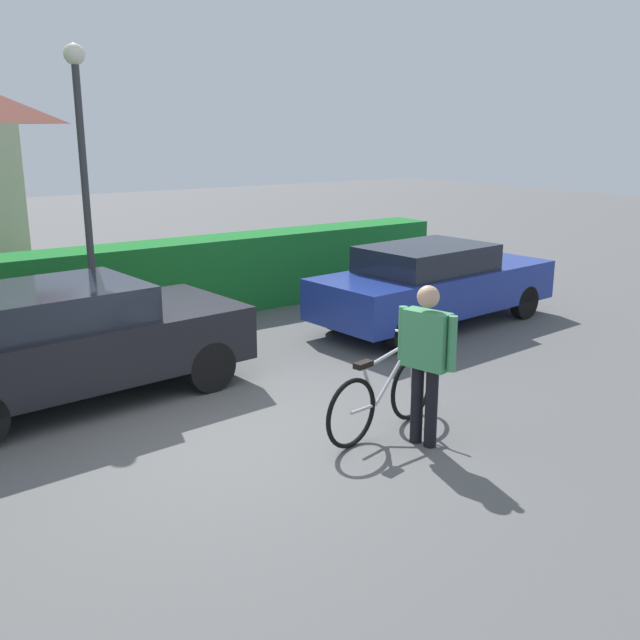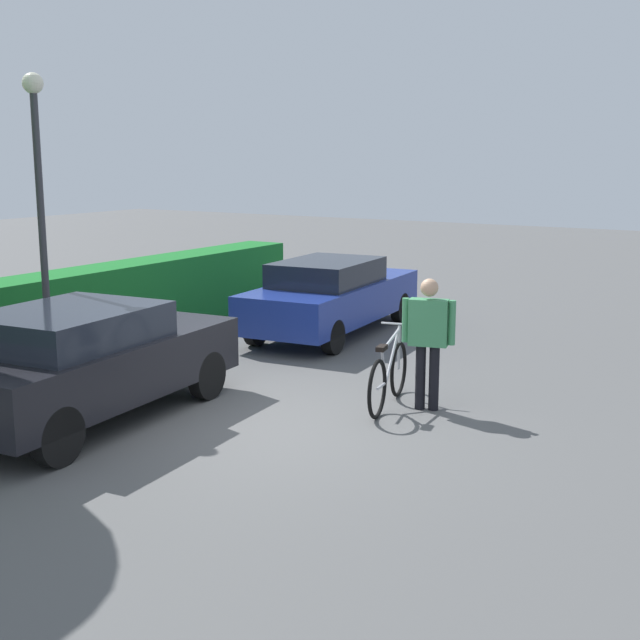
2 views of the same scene
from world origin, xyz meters
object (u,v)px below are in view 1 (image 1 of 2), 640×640
(parked_car_near, at_px, (69,339))
(street_lamp, at_px, (83,162))
(parked_car_far, at_px, (433,283))
(person_rider, at_px, (426,353))
(bicycle, at_px, (383,397))

(parked_car_near, bearing_deg, street_lamp, 61.71)
(parked_car_near, height_order, parked_car_far, parked_car_near)
(parked_car_far, height_order, street_lamp, street_lamp)
(person_rider, bearing_deg, parked_car_far, 45.17)
(bicycle, bearing_deg, person_rider, -72.67)
(parked_car_near, xyz_separation_m, person_rider, (2.59, -3.42, 0.23))
(parked_car_far, xyz_separation_m, street_lamp, (-5.15, 1.54, 2.05))
(person_rider, bearing_deg, street_lamp, 109.51)
(parked_car_near, xyz_separation_m, street_lamp, (0.83, 1.54, 2.00))
(parked_car_far, height_order, bicycle, parked_car_far)
(person_rider, height_order, street_lamp, street_lamp)
(parked_car_near, distance_m, parked_car_far, 5.98)
(parked_car_near, distance_m, person_rider, 4.29)
(parked_car_far, relative_size, person_rider, 2.68)
(bicycle, bearing_deg, parked_car_far, 39.67)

